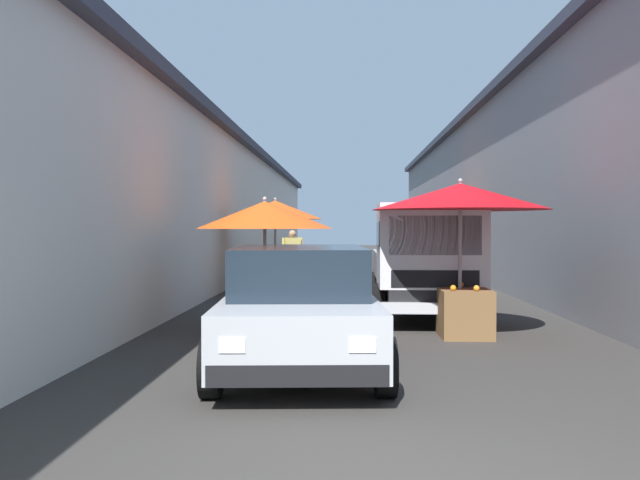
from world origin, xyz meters
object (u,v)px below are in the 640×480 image
Objects in this scene: delivery_truck at (425,263)px; vendor_in_shade at (406,259)px; fruit_stall_far_right at (461,213)px; fruit_stall_near_right at (264,231)px; fruit_stall_far_left at (435,225)px; vendor_by_crates at (292,253)px; hatchback_car at (300,307)px; parked_scooter at (298,278)px; fruit_stall_near_left at (275,218)px.

delivery_truck is 4.39m from vendor_in_shade.
fruit_stall_far_right reaches higher than fruit_stall_near_right.
vendor_in_shade is at bearing 165.69° from fruit_stall_far_left.
fruit_stall_near_right is (0.53, 3.15, -0.29)m from fruit_stall_far_right.
vendor_by_crates is (9.01, 3.35, -0.99)m from fruit_stall_far_right.
fruit_stall_far_right is 0.69× the size of hatchback_car.
fruit_stall_near_right reaches higher than delivery_truck.
fruit_stall_far_right is at bearing -167.93° from delivery_truck.
fruit_stall_far_right is at bearing 174.57° from fruit_stall_far_left.
fruit_stall_far_right is at bearing -41.70° from hatchback_car.
fruit_stall_far_right is 0.56× the size of delivery_truck.
delivery_truck is (4.28, -1.97, 0.30)m from hatchback_car.
parked_scooter is at bearing -1.97° from fruit_stall_near_right.
fruit_stall_near_right is 6.24m from vendor_in_shade.
delivery_truck is (1.13, -2.79, -0.57)m from fruit_stall_near_right.
fruit_stall_near_right is (-11.20, 4.26, -0.13)m from fruit_stall_far_left.
vendor_in_shade is at bearing -134.39° from vendor_by_crates.
hatchback_car reaches higher than parked_scooter.
vendor_in_shade is at bearing -84.96° from parked_scooter.
fruit_stall_far_left is 1.79× the size of vendor_in_shade.
parked_scooter is (-1.14, -0.67, -1.47)m from fruit_stall_near_left.
fruit_stall_far_right is 1.22× the size of fruit_stall_near_right.
vendor_by_crates is at bearing 1.38° from fruit_stall_near_right.
fruit_stall_near_left is at bearing 172.20° from vendor_by_crates.
fruit_stall_near_left is 1.55× the size of vendor_in_shade.
fruit_stall_near_left is 2.29m from vendor_by_crates.
vendor_in_shade reaches higher than hatchback_car.
fruit_stall_near_left is at bearing 4.31° from fruit_stall_near_right.
vendor_by_crates is (-2.72, 4.47, -0.83)m from fruit_stall_far_left.
fruit_stall_far_left is 5.29m from vendor_by_crates.
parked_scooter is (5.82, 2.96, -1.46)m from fruit_stall_far_right.
fruit_stall_near_left is 9.74m from hatchback_car.
fruit_stall_near_left reaches higher than fruit_stall_far_left.
parked_scooter is at bearing -149.75° from fruit_stall_near_left.
vendor_in_shade is (4.39, -0.02, -0.13)m from delivery_truck.
delivery_truck is at bearing -147.89° from parked_scooter.
fruit_stall_near_left is 0.50× the size of delivery_truck.
delivery_truck reaches higher than vendor_by_crates.
fruit_stall_near_right is 1.42× the size of vendor_by_crates.
vendor_by_crates is at bearing -7.80° from fruit_stall_near_left.
vendor_by_crates is at bearing 6.91° from parked_scooter.
fruit_stall_near_right reaches higher than hatchback_car.
fruit_stall_far_left is at bearing -8.32° from delivery_truck.
hatchback_car is 4.72m from delivery_truck.
fruit_stall_near_left is 1.98m from parked_scooter.
hatchback_car is at bearing 166.49° from fruit_stall_far_left.
vendor_in_shade is (-0.91, -3.30, -1.00)m from fruit_stall_near_left.
delivery_truck is at bearing -24.76° from hatchback_car.
fruit_stall_near_right is 3.07m from delivery_truck.
vendor_in_shade is at bearing -0.32° from delivery_truck.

